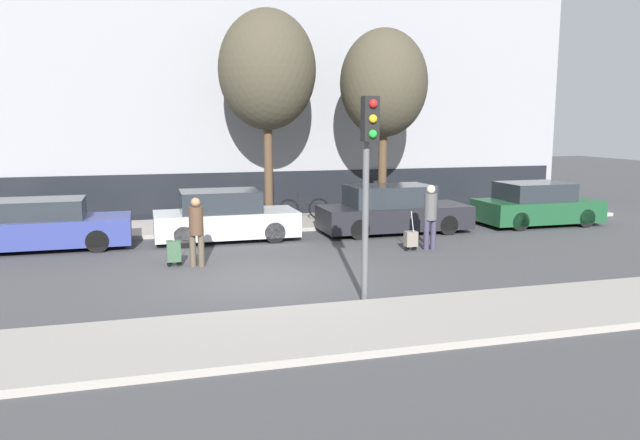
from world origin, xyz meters
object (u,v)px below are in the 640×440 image
at_px(trolley_left, 174,251).
at_px(parked_bicycle, 304,209).
at_px(pedestrian_right, 430,213).
at_px(bare_tree_near_crossing, 384,84).
at_px(parked_car_1, 224,217).
at_px(pedestrian_left, 196,228).
at_px(trolley_right, 411,239).
at_px(parked_car_2, 393,211).
at_px(traffic_light, 368,158).
at_px(parked_car_3, 536,205).
at_px(bare_tree_down_street, 267,71).
at_px(parked_car_0, 42,226).

relative_size(trolley_left, parked_bicycle, 0.66).
bearing_deg(trolley_left, parked_bicycle, 49.54).
distance_m(pedestrian_right, bare_tree_near_crossing, 5.85).
bearing_deg(trolley_left, parked_car_1, 61.97).
relative_size(pedestrian_left, pedestrian_right, 0.94).
xyz_separation_m(pedestrian_right, trolley_right, (-0.55, -0.01, -0.67)).
bearing_deg(parked_car_2, pedestrian_left, -154.45).
bearing_deg(parked_bicycle, pedestrian_left, -126.23).
bearing_deg(parked_car_1, traffic_light, -76.15).
xyz_separation_m(parked_car_3, pedestrian_left, (-11.34, -3.01, 0.27)).
bearing_deg(trolley_right, parked_car_3, 25.42).
bearing_deg(traffic_light, trolley_left, 129.04).
bearing_deg(bare_tree_down_street, pedestrian_left, -117.40).
xyz_separation_m(parked_car_0, bare_tree_down_street, (6.63, 2.30, 4.37)).
height_order(trolley_left, pedestrian_right, pedestrian_right).
bearing_deg(bare_tree_near_crossing, bare_tree_down_street, 171.23).
xyz_separation_m(parked_car_0, parked_car_3, (15.15, -0.14, 0.02)).
bearing_deg(bare_tree_down_street, parked_car_3, -15.96).
bearing_deg(pedestrian_right, parked_bicycle, 111.58).
distance_m(parked_car_2, pedestrian_right, 2.68).
height_order(trolley_left, trolley_right, trolley_left).
distance_m(parked_car_2, pedestrian_left, 6.87).
distance_m(trolley_left, bare_tree_near_crossing, 9.54).
relative_size(parked_car_0, parked_bicycle, 2.53).
relative_size(parked_car_2, parked_car_3, 1.16).
relative_size(pedestrian_right, parked_bicycle, 0.98).
xyz_separation_m(pedestrian_left, bare_tree_near_crossing, (6.60, 4.86, 3.69)).
bearing_deg(traffic_light, parked_car_2, 63.89).
relative_size(parked_bicycle, bare_tree_near_crossing, 0.28).
xyz_separation_m(parked_car_1, bare_tree_near_crossing, (5.54, 1.73, 3.95)).
xyz_separation_m(parked_car_3, traffic_light, (-8.54, -6.97, 2.08)).
xyz_separation_m(parked_car_0, pedestrian_right, (9.97, -2.85, 0.35)).
height_order(pedestrian_left, parked_bicycle, pedestrian_left).
relative_size(trolley_left, traffic_light, 0.30).
xyz_separation_m(trolley_left, bare_tree_down_street, (3.35, 5.29, 4.64)).
bearing_deg(parked_car_2, bare_tree_near_crossing, 78.15).
distance_m(trolley_right, bare_tree_down_street, 7.51).
height_order(parked_car_0, parked_bicycle, parked_car_0).
xyz_separation_m(parked_car_0, bare_tree_near_crossing, (10.40, 1.72, 3.98)).
xyz_separation_m(parked_car_2, parked_bicycle, (-2.17, 2.53, -0.19)).
xyz_separation_m(pedestrian_right, bare_tree_near_crossing, (0.43, 4.57, 3.63)).
distance_m(parked_car_0, parked_car_2, 10.00).
bearing_deg(bare_tree_down_street, trolley_left, -122.34).
bearing_deg(parked_car_0, parked_car_2, -1.06).
bearing_deg(trolley_right, parked_car_2, 77.73).
bearing_deg(pedestrian_right, trolley_right, -179.93).
relative_size(parked_car_1, trolley_right, 3.80).
relative_size(trolley_right, bare_tree_near_crossing, 0.17).
bearing_deg(bare_tree_near_crossing, parked_car_1, -162.65).
bearing_deg(bare_tree_near_crossing, parked_car_0, -170.63).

